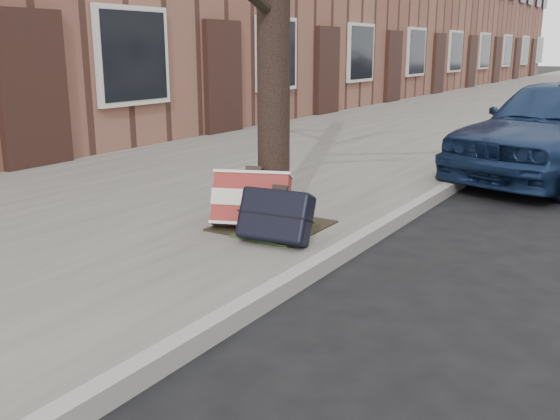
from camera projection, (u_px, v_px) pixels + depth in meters
The scene contains 5 objects.
ground at pixel (460, 353), 3.42m from camera, with size 120.00×120.00×0.00m, color black.
near_sidewalk at pixel (486, 105), 17.60m from camera, with size 5.00×70.00×0.12m, color gray.
dirt_patch at pixel (272, 226), 5.40m from camera, with size 0.85×0.85×0.01m, color black.
suitcase_red at pixel (251, 200), 5.29m from camera, with size 0.64×0.18×0.46m, color maroon.
suitcase_navy at pixel (276, 215), 4.88m from camera, with size 0.58×0.19×0.41m, color black.
Camera 1 is at (0.82, -3.16, 1.62)m, focal length 40.00 mm.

